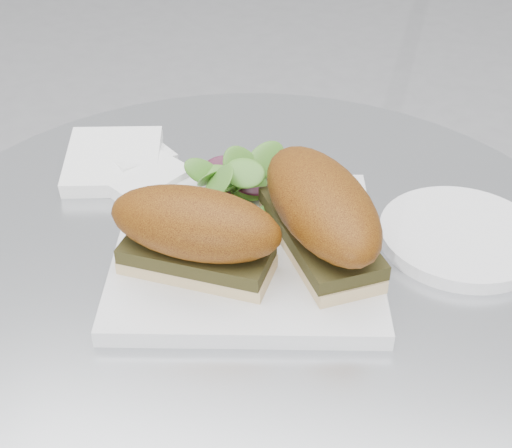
{
  "coord_description": "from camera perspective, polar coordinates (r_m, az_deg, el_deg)",
  "views": [
    {
      "loc": [
        0.11,
        -0.52,
        1.15
      ],
      "look_at": [
        0.01,
        0.0,
        0.77
      ],
      "focal_mm": 50.0,
      "sensor_mm": 36.0,
      "label": 1
    }
  ],
  "objects": [
    {
      "name": "sandwich_right",
      "position": [
        0.64,
        5.21,
        1.08
      ],
      "size": [
        0.16,
        0.19,
        0.08
      ],
      "rotation": [
        0.0,
        0.0,
        -1.05
      ],
      "color": "#C9B77E",
      "rests_on": "plate"
    },
    {
      "name": "saucer",
      "position": [
        0.72,
        16.08,
        -0.93
      ],
      "size": [
        0.16,
        0.16,
        0.01
      ],
      "primitive_type": "cylinder",
      "color": "white",
      "rests_on": "table"
    },
    {
      "name": "table",
      "position": [
        0.85,
        -0.44,
        -15.45
      ],
      "size": [
        0.7,
        0.7,
        0.73
      ],
      "color": "#BBBDC2",
      "rests_on": "ground"
    },
    {
      "name": "salad",
      "position": [
        0.71,
        -1.54,
        3.82
      ],
      "size": [
        0.12,
        0.12,
        0.05
      ],
      "primitive_type": null,
      "color": "#619530",
      "rests_on": "plate"
    },
    {
      "name": "napkin",
      "position": [
        0.79,
        -10.17,
        3.99
      ],
      "size": [
        0.15,
        0.15,
        0.02
      ],
      "primitive_type": null,
      "rotation": [
        0.0,
        0.0,
        -0.09
      ],
      "color": "white",
      "rests_on": "table"
    },
    {
      "name": "sandwich_left",
      "position": [
        0.61,
        -4.88,
        -0.62
      ],
      "size": [
        0.16,
        0.09,
        0.08
      ],
      "rotation": [
        0.0,
        0.0,
        -0.11
      ],
      "color": "#C9B77E",
      "rests_on": "plate"
    },
    {
      "name": "plate",
      "position": [
        0.67,
        -0.74,
        -2.04
      ],
      "size": [
        0.28,
        0.28,
        0.02
      ],
      "primitive_type": "cube",
      "rotation": [
        0.0,
        0.0,
        0.17
      ],
      "color": "white",
      "rests_on": "table"
    }
  ]
}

